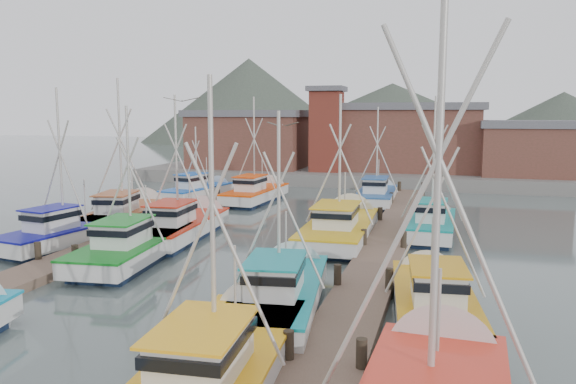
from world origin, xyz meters
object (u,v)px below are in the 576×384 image
(boat_4, at_px, (138,245))
(boat_8, at_px, (183,225))
(lookout_tower, at_px, (326,128))
(boat_12, at_px, (258,193))
(boat_1, at_px, (224,361))

(boat_4, bearing_deg, boat_8, 85.68)
(lookout_tower, relative_size, boat_12, 0.94)
(lookout_tower, distance_m, boat_4, 32.79)
(boat_4, distance_m, boat_8, 5.09)
(lookout_tower, bearing_deg, boat_8, -95.25)
(lookout_tower, bearing_deg, boat_1, -81.31)
(boat_8, bearing_deg, boat_4, -92.60)
(boat_4, relative_size, boat_12, 1.05)
(boat_8, bearing_deg, boat_1, -64.20)
(boat_12, bearing_deg, boat_4, -85.99)
(boat_1, xyz_separation_m, boat_4, (-8.98, 10.83, -0.00))
(boat_12, bearing_deg, boat_8, -86.15)
(boat_1, distance_m, boat_8, 18.34)
(lookout_tower, xyz_separation_m, boat_1, (6.60, -43.17, -4.87))
(boat_1, xyz_separation_m, boat_12, (-9.29, 29.54, 0.00))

